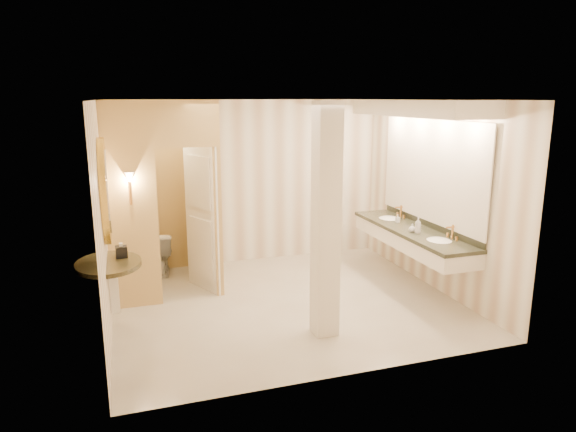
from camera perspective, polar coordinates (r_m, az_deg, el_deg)
name	(u,v)px	position (r m, az deg, el deg)	size (l,w,h in m)	color
floor	(286,302)	(7.11, -0.26, -9.53)	(4.50, 4.50, 0.00)	beige
ceiling	(285,100)	(6.57, -0.29, 12.78)	(4.50, 4.50, 0.00)	silver
wall_back	(249,182)	(8.61, -4.34, 3.77)	(4.50, 0.02, 2.70)	white
wall_front	(350,246)	(4.90, 6.87, -3.38)	(4.50, 0.02, 2.70)	white
wall_left	(104,218)	(6.41, -19.79, -0.16)	(0.02, 4.00, 2.70)	white
wall_right	(434,196)	(7.69, 15.92, 2.19)	(0.02, 4.00, 2.70)	white
toilet_closet	(189,195)	(7.40, -10.91, 2.34)	(1.50, 1.55, 2.70)	tan
wall_sconce	(129,179)	(6.76, -17.20, 3.97)	(0.14, 0.14, 0.42)	#C4853F
vanity	(417,177)	(7.54, 14.13, 4.25)	(0.75, 2.69, 2.09)	white
console_shelf	(107,223)	(6.18, -19.49, -0.71)	(0.93, 0.93, 1.92)	black
pillar	(326,222)	(5.82, 4.23, -0.70)	(0.27, 0.27, 2.70)	white
tissue_box	(121,252)	(6.42, -18.02, -3.80)	(0.13, 0.13, 0.13)	black
toilet	(161,253)	(8.37, -13.97, -3.96)	(0.38, 0.67, 0.68)	white
soap_bottle_a	(398,218)	(7.97, 12.09, -0.27)	(0.05, 0.06, 0.12)	beige
soap_bottle_b	(412,228)	(7.45, 13.63, -1.29)	(0.09, 0.09, 0.12)	silver
soap_bottle_c	(418,225)	(7.39, 14.23, -1.00)	(0.09, 0.09, 0.23)	#C6B28C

